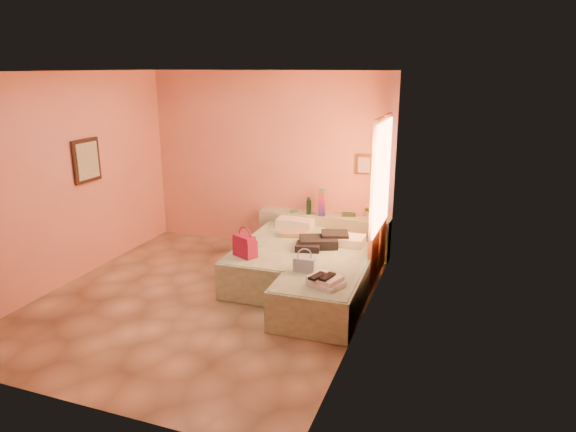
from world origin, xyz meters
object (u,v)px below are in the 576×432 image
Objects in this scene: bed_right at (328,283)px; blue_handbag at (304,265)px; headboard_ledge at (324,234)px; magenta_handbag at (245,246)px; flower_vase at (370,210)px; water_bottle at (309,206)px; bed_left at (277,259)px; towel_stack at (326,281)px; green_book at (349,214)px.

blue_handbag reaches higher than bed_right.
headboard_ledge is 1.83m from magenta_handbag.
water_bottle is at bearing -171.31° from flower_vase.
bed_left is at bearing 146.22° from bed_right.
bed_left is 1.61m from towel_stack.
water_bottle is 2.37m from towel_stack.
towel_stack is (1.04, -1.19, 0.30)m from bed_left.
water_bottle is at bearing 80.14° from bed_left.
headboard_ledge is 1.96m from blue_handbag.
magenta_handbag is (-1.26, -1.79, -0.13)m from flower_vase.
green_book is 2.02m from magenta_handbag.
flower_vase is at bearing -13.23° from green_book.
bed_right is 7.80× the size of water_bottle.
water_bottle is (-0.76, 1.56, 0.53)m from bed_right.
towel_stack is at bearing -45.09° from blue_handbag.
headboard_ledge is 0.83m from flower_vase.
bed_right is at bearing 50.83° from blue_handbag.
water_bottle is 1.01× the size of blue_handbag.
bed_left is at bearing -98.35° from water_bottle.
magenta_handbag is at bearing 162.32° from blue_handbag.
bed_right is at bearing 103.15° from towel_stack.
blue_handbag is at bearing -73.83° from water_bottle.
water_bottle reaches higher than bed_right.
magenta_handbag is at bearing 156.72° from towel_stack.
flower_vase is (0.32, 0.00, 0.11)m from green_book.
green_book reaches higher than bed_right.
flower_vase is (1.07, 1.13, 0.52)m from bed_left.
blue_handbag is (0.31, -1.92, 0.26)m from headboard_ledge.
bed_left is 0.79m from magenta_handbag.
water_bottle is 1.95m from blue_handbag.
blue_handbag is at bearing 138.80° from towel_stack.
headboard_ledge is at bearing 15.18° from water_bottle.
green_book is at bearing 13.07° from water_bottle.
green_book reaches higher than towel_stack.
magenta_handbag is 1.34m from towel_stack.
headboard_ledge is at bearing 96.71° from magenta_handbag.
bed_right is 5.71× the size of towel_stack.
bed_left is 9.90× the size of green_book.
bed_left is 1.42m from green_book.
blue_handbag is at bearing -126.80° from bed_right.
magenta_handbag reaches higher than headboard_ledge.
water_bottle is (0.14, 0.99, 0.53)m from bed_left.
green_book reaches higher than bed_left.
water_bottle is 0.94m from flower_vase.
bed_left and bed_right have the same top height.
water_bottle reaches higher than towel_stack.
bed_right is at bearing -98.44° from green_book.
headboard_ledge is at bearing 95.25° from blue_handbag.
headboard_ledge is 5.86× the size of towel_stack.
blue_handbag is at bearing -53.42° from bed_left.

